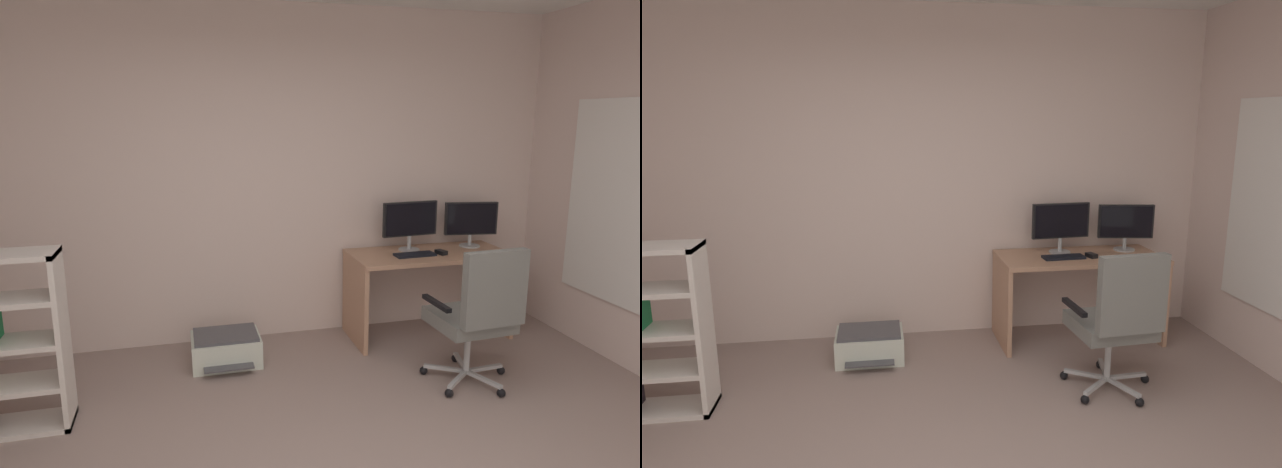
% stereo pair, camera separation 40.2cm
% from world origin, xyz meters
% --- Properties ---
extents(wall_back, '(5.11, 0.10, 2.74)m').
position_xyz_m(wall_back, '(0.00, 2.61, 1.37)').
color(wall_back, beige).
rests_on(wall_back, ground).
extents(desk, '(1.35, 0.61, 0.74)m').
position_xyz_m(desk, '(1.39, 2.22, 0.53)').
color(desk, tan).
rests_on(desk, ground).
extents(monitor_main, '(0.50, 0.18, 0.42)m').
position_xyz_m(monitor_main, '(1.25, 2.33, 0.99)').
color(monitor_main, '#B2B5B7').
rests_on(monitor_main, desk).
extents(monitor_secondary, '(0.47, 0.18, 0.40)m').
position_xyz_m(monitor_secondary, '(1.83, 2.33, 0.97)').
color(monitor_secondary, '#B2B5B7').
rests_on(monitor_secondary, desk).
extents(keyboard, '(0.35, 0.15, 0.02)m').
position_xyz_m(keyboard, '(1.22, 2.14, 0.75)').
color(keyboard, black).
rests_on(keyboard, desk).
extents(computer_mouse, '(0.08, 0.11, 0.03)m').
position_xyz_m(computer_mouse, '(1.45, 2.13, 0.75)').
color(computer_mouse, black).
rests_on(computer_mouse, desk).
extents(office_chair, '(0.63, 0.64, 1.02)m').
position_xyz_m(office_chair, '(1.30, 1.25, 0.56)').
color(office_chair, '#B7BABC').
rests_on(office_chair, ground).
extents(printer, '(0.52, 0.47, 0.24)m').
position_xyz_m(printer, '(-0.35, 2.08, 0.12)').
color(printer, silver).
rests_on(printer, ground).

